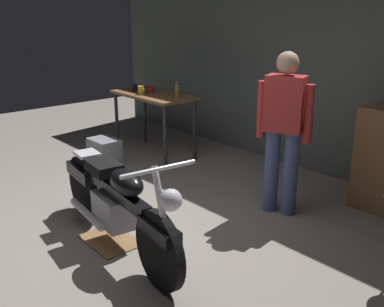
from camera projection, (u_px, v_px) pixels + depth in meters
The scene contains 11 objects.
ground_plane at pixel (135, 231), 4.43m from camera, with size 12.00×12.00×0.00m, color gray.
back_wall at pixel (316, 51), 5.71m from camera, with size 8.00×0.12×3.10m, color #56605B.
workbench at pixel (154, 101), 6.49m from camera, with size 1.30×0.64×0.90m.
motorcycle at pixel (115, 201), 4.00m from camera, with size 2.18×0.61×1.00m.
person_standing at pixel (284, 127), 4.57m from camera, with size 0.54×0.34×1.67m.
drip_tray at pixel (110, 240), 4.23m from camera, with size 0.56×0.40×0.01m, color olive.
storage_bin at pixel (105, 151), 6.32m from camera, with size 0.44×0.32×0.34m, color gray.
mug_red_diner at pixel (151, 89), 6.53m from camera, with size 0.10×0.07×0.09m.
mug_black_matte at pixel (135, 88), 6.62m from camera, with size 0.11×0.07×0.10m.
mug_yellow_tall at pixel (141, 90), 6.39m from camera, with size 0.12×0.09×0.11m.
bottle at pixel (177, 91), 6.14m from camera, with size 0.06×0.06×0.24m.
Camera 1 is at (3.37, -2.21, 2.07)m, focal length 42.73 mm.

